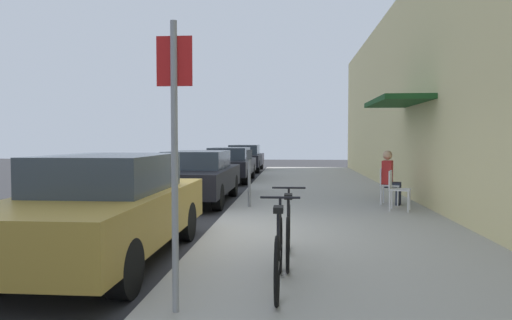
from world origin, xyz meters
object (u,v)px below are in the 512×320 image
Objects in this scene: parked_car_0 at (106,207)px; cafe_chair_0 at (396,188)px; parking_meter at (249,174)px; seated_patron_1 at (390,175)px; parked_car_1 at (197,176)px; street_sign at (175,144)px; cafe_chair_1 at (387,183)px; bicycle_0 at (279,253)px; parked_car_3 at (245,158)px; bicycle_1 at (288,233)px; parked_car_2 at (229,164)px.

parked_car_0 is 6.33m from cafe_chair_0.
parking_meter is 1.02× the size of seated_patron_1.
street_sign is at bearing -79.28° from parked_car_1.
street_sign is 7.04m from cafe_chair_0.
cafe_chair_1 is (4.81, -0.84, -0.09)m from parked_car_1.
parked_car_3 is at bearing 97.18° from bicycle_0.
bicycle_0 is (0.86, -5.65, -0.41)m from parking_meter.
parked_car_3 is at bearing 109.32° from cafe_chair_0.
bicycle_1 is (2.50, -6.12, -0.23)m from parked_car_1.
bicycle_0 is 1.33× the size of seated_patron_1.
parked_car_3 reaches higher than cafe_chair_1.
parked_car_3 is at bearing 90.00° from parked_car_1.
bicycle_1 is at bearing -4.66° from parked_car_0.
parking_meter is (1.55, -7.64, 0.18)m from parked_car_2.
street_sign is 1.52× the size of bicycle_0.
street_sign is at bearing -118.86° from bicycle_1.
bicycle_0 is (2.41, -19.09, -0.24)m from parked_car_3.
cafe_chair_1 is 0.67× the size of seated_patron_1.
street_sign is (1.50, -7.92, 0.93)m from parked_car_1.
parking_meter is at bearing 101.63° from bicycle_1.
parked_car_0 is 5.06× the size of cafe_chair_1.
cafe_chair_1 is (4.81, 5.07, -0.13)m from parked_car_0.
parked_car_3 is 13.64m from cafe_chair_1.
parking_meter reaches higher than bicycle_1.
street_sign is 7.88m from cafe_chair_1.
street_sign reaches higher than bicycle_1.
cafe_chair_1 is (4.81, -6.96, -0.08)m from parked_car_2.
parked_car_1 is 2.57× the size of bicycle_1.
seated_patron_1 reaches higher than parked_car_1.
cafe_chair_0 is at bearing -4.78° from parking_meter.
parked_car_1 reaches higher than parked_car_2.
parked_car_2 is 1.69× the size of street_sign.
bicycle_0 reaches higher than cafe_chair_1.
parked_car_3 is 3.41× the size of seated_patron_1.
street_sign is (1.50, -19.84, 0.92)m from parked_car_3.
parked_car_2 is 14.15m from street_sign.
parking_meter is 0.51× the size of street_sign.
seated_patron_1 is (4.86, -0.86, 0.10)m from parked_car_1.
parking_meter is (1.55, 4.39, 0.13)m from parked_car_0.
seated_patron_1 reaches higher than bicycle_1.
parked_car_2 is 5.80m from parked_car_3.
cafe_chair_0 is (4.81, -13.71, -0.09)m from parked_car_3.
parking_meter is at bearing 98.61° from bicycle_0.
bicycle_0 is 6.77m from cafe_chair_1.
bicycle_0 is at bearing -111.27° from seated_patron_1.
bicycle_0 is 1.00× the size of bicycle_1.
parked_car_1 is 2.57× the size of bicycle_0.
parked_car_2 is 1.00× the size of parked_car_3.
parked_car_2 is 8.46m from cafe_chair_1.
parking_meter is 1.52× the size of cafe_chair_1.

